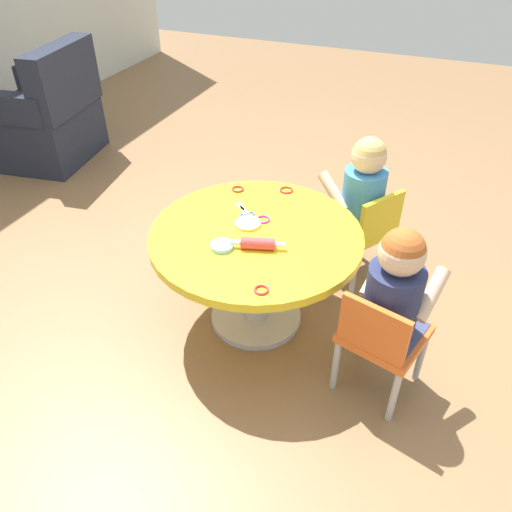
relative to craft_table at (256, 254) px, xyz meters
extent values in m
plane|color=olive|center=(0.00, 0.00, -0.40)|extent=(10.00, 10.00, 0.00)
cylinder|color=silver|center=(0.00, 0.00, -0.38)|extent=(0.44, 0.44, 0.03)
cylinder|color=silver|center=(0.00, 0.00, -0.16)|extent=(0.12, 0.12, 0.47)
cylinder|color=yellow|center=(0.00, 0.00, 0.09)|extent=(0.94, 0.94, 0.04)
cylinder|color=#B7B7BC|center=(-0.08, -0.78, -0.26)|extent=(0.03, 0.03, 0.28)
cylinder|color=#B7B7BC|center=(-0.01, -0.53, -0.26)|extent=(0.03, 0.03, 0.28)
cylinder|color=#B7B7BC|center=(-0.33, -0.71, -0.26)|extent=(0.03, 0.03, 0.28)
cylinder|color=#B7B7BC|center=(-0.26, -0.46, -0.26)|extent=(0.03, 0.03, 0.28)
cube|color=orange|center=(-0.17, -0.62, -0.10)|extent=(0.37, 0.37, 0.04)
cube|color=orange|center=(-0.30, -0.59, 0.03)|extent=(0.10, 0.27, 0.22)
cube|color=#3F4772|center=(-0.17, -0.62, -0.10)|extent=(0.34, 0.33, 0.04)
cylinder|color=navy|center=(-0.17, -0.62, 0.07)|extent=(0.21, 0.21, 0.30)
sphere|color=beige|center=(-0.17, -0.62, 0.30)|extent=(0.17, 0.17, 0.17)
sphere|color=#B25926|center=(-0.17, -0.62, 0.31)|extent=(0.16, 0.16, 0.16)
cylinder|color=beige|center=(-0.11, -0.76, 0.10)|extent=(0.22, 0.11, 0.17)
cylinder|color=beige|center=(-0.05, -0.55, 0.10)|extent=(0.22, 0.11, 0.17)
cylinder|color=#B7B7BC|center=(0.72, -0.32, -0.26)|extent=(0.03, 0.03, 0.28)
cylinder|color=#B7B7BC|center=(0.51, -0.17, -0.26)|extent=(0.03, 0.03, 0.28)
cylinder|color=#B7B7BC|center=(0.58, -0.53, -0.26)|extent=(0.03, 0.03, 0.28)
cylinder|color=#B7B7BC|center=(0.36, -0.39, -0.26)|extent=(0.03, 0.03, 0.28)
cube|color=yellow|center=(0.54, -0.35, -0.10)|extent=(0.42, 0.42, 0.04)
cube|color=yellow|center=(0.47, -0.47, 0.03)|extent=(0.24, 0.17, 0.22)
cube|color=#3F4772|center=(0.54, -0.35, -0.10)|extent=(0.37, 0.38, 0.04)
cylinder|color=#3F8CCC|center=(0.54, -0.35, 0.07)|extent=(0.21, 0.21, 0.30)
sphere|color=beige|center=(0.54, -0.35, 0.30)|extent=(0.17, 0.17, 0.17)
sphere|color=tan|center=(0.54, -0.35, 0.31)|extent=(0.16, 0.16, 0.16)
cylinder|color=beige|center=(0.69, -0.33, 0.10)|extent=(0.16, 0.21, 0.17)
cylinder|color=beige|center=(0.51, -0.21, 0.10)|extent=(0.16, 0.21, 0.17)
cube|color=#232838|center=(1.06, 2.20, -0.20)|extent=(0.80, 0.80, 0.40)
cube|color=#232838|center=(1.10, 1.91, 0.23)|extent=(0.72, 0.27, 0.45)
cube|color=#232838|center=(1.35, 2.25, 0.10)|extent=(0.21, 0.61, 0.20)
cube|color=#232838|center=(0.76, 2.15, 0.10)|extent=(0.21, 0.61, 0.20)
cylinder|color=#D83F3F|center=(-0.11, -0.05, 0.14)|extent=(0.09, 0.15, 0.05)
cylinder|color=white|center=(-0.13, 0.04, 0.14)|extent=(0.03, 0.05, 0.02)
cylinder|color=white|center=(-0.08, -0.14, 0.14)|extent=(0.03, 0.05, 0.02)
cube|color=silver|center=(0.15, 0.13, 0.12)|extent=(0.07, 0.10, 0.01)
cube|color=silver|center=(0.15, 0.13, 0.12)|extent=(0.10, 0.07, 0.01)
torus|color=#3F72CC|center=(0.13, 0.08, 0.12)|extent=(0.05, 0.05, 0.01)
torus|color=#3F72CC|center=(0.10, 0.10, 0.12)|extent=(0.05, 0.05, 0.01)
cylinder|color=#8CCCF2|center=(-0.16, 0.09, 0.12)|extent=(0.10, 0.10, 0.02)
cylinder|color=#F2CC72|center=(0.04, 0.06, 0.12)|extent=(0.12, 0.12, 0.01)
torus|color=#D83FA5|center=(0.10, 0.01, 0.12)|extent=(0.06, 0.06, 0.01)
torus|color=red|center=(0.39, 0.00, 0.12)|extent=(0.07, 0.07, 0.01)
torus|color=red|center=(-0.35, -0.17, 0.12)|extent=(0.06, 0.06, 0.01)
torus|color=red|center=(0.31, 0.23, 0.12)|extent=(0.06, 0.06, 0.01)
camera|label=1|loc=(-1.67, -0.69, 1.35)|focal=35.26mm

